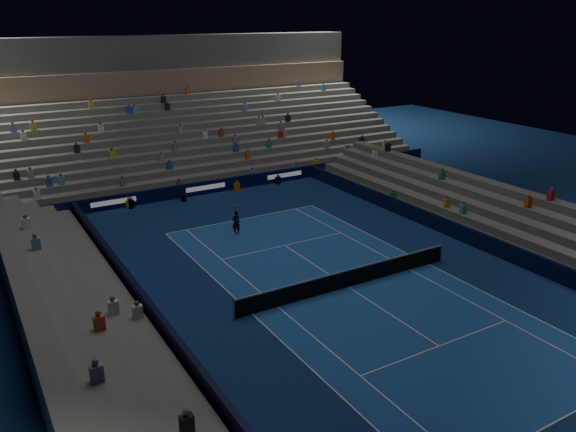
{
  "coord_description": "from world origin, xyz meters",
  "views": [
    {
      "loc": [
        -16.03,
        -21.07,
        13.14
      ],
      "look_at": [
        0.0,
        6.0,
        2.0
      ],
      "focal_mm": 35.83,
      "sensor_mm": 36.0,
      "label": 1
    }
  ],
  "objects": [
    {
      "name": "sponsor_barrier_east",
      "position": [
        9.7,
        0.0,
        0.5
      ],
      "size": [
        0.25,
        37.0,
        1.0
      ],
      "primitive_type": "cube",
      "color": "black",
      "rests_on": "ground"
    },
    {
      "name": "broadcast_camera",
      "position": [
        -2.05,
        17.68,
        0.27
      ],
      "size": [
        0.53,
        0.89,
        0.51
      ],
      "color": "black",
      "rests_on": "ground"
    },
    {
      "name": "grandstand_main",
      "position": [
        0.0,
        27.9,
        3.38
      ],
      "size": [
        44.0,
        15.2,
        11.2
      ],
      "color": "#62625D",
      "rests_on": "ground"
    },
    {
      "name": "ground",
      "position": [
        0.0,
        0.0,
        0.0
      ],
      "size": [
        90.0,
        90.0,
        0.0
      ],
      "primitive_type": "plane",
      "color": "navy",
      "rests_on": "ground"
    },
    {
      "name": "tennis_player",
      "position": [
        -1.65,
        9.6,
        0.77
      ],
      "size": [
        0.57,
        0.38,
        1.54
      ],
      "primitive_type": "imported",
      "rotation": [
        0.0,
        0.0,
        3.11
      ],
      "color": "black",
      "rests_on": "ground"
    },
    {
      "name": "grandstand_west",
      "position": [
        -13.17,
        0.0,
        0.92
      ],
      "size": [
        5.0,
        37.0,
        2.5
      ],
      "color": "#63635E",
      "rests_on": "ground"
    },
    {
      "name": "court_surface",
      "position": [
        0.0,
        0.0,
        0.01
      ],
      "size": [
        10.97,
        23.77,
        0.01
      ],
      "primitive_type": "cube",
      "color": "#1C4C9A",
      "rests_on": "ground"
    },
    {
      "name": "grandstand_east",
      "position": [
        13.17,
        0.0,
        0.92
      ],
      "size": [
        5.0,
        37.0,
        2.5
      ],
      "color": "#60605C",
      "rests_on": "ground"
    },
    {
      "name": "sponsor_barrier_west",
      "position": [
        -9.7,
        0.0,
        0.5
      ],
      "size": [
        0.25,
        37.0,
        1.0
      ],
      "primitive_type": "cube",
      "color": "black",
      "rests_on": "ground"
    },
    {
      "name": "tennis_net",
      "position": [
        0.0,
        0.0,
        0.5
      ],
      "size": [
        12.9,
        0.1,
        1.1
      ],
      "color": "#B2B2B7",
      "rests_on": "ground"
    },
    {
      "name": "sponsor_barrier_far",
      "position": [
        0.0,
        18.5,
        0.5
      ],
      "size": [
        44.0,
        0.25,
        1.0
      ],
      "primitive_type": "cube",
      "color": "black",
      "rests_on": "ground"
    }
  ]
}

